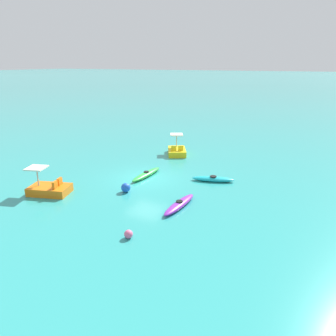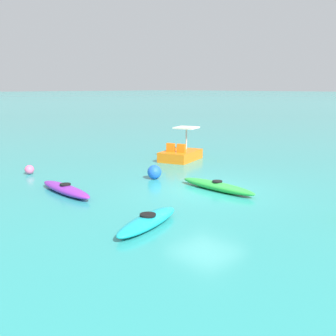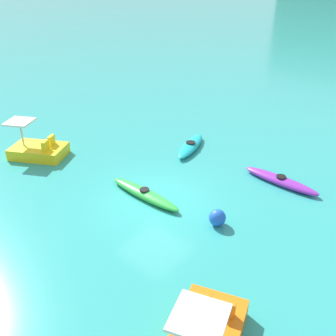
{
  "view_description": "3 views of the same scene",
  "coord_description": "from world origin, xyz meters",
  "px_view_note": "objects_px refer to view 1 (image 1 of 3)",
  "views": [
    {
      "loc": [
        18.08,
        10.83,
        7.73
      ],
      "look_at": [
        -1.14,
        1.14,
        0.59
      ],
      "focal_mm": 34.16,
      "sensor_mm": 36.0,
      "label": 1
    },
    {
      "loc": [
        -9.68,
        11.7,
        3.78
      ],
      "look_at": [
        1.16,
        0.88,
        0.78
      ],
      "focal_mm": 44.62,
      "sensor_mm": 36.0,
      "label": 2
    },
    {
      "loc": [
        8.14,
        -9.04,
        7.86
      ],
      "look_at": [
        -0.84,
        1.82,
        0.27
      ],
      "focal_mm": 40.69,
      "sensor_mm": 36.0,
      "label": 3
    }
  ],
  "objects_px": {
    "pedal_boat_yellow": "(177,151)",
    "buoy_pink": "(128,234)",
    "buoy_blue": "(126,188)",
    "kayak_cyan": "(213,179)",
    "kayak_purple": "(179,204)",
    "pedal_boat_orange": "(49,188)",
    "kayak_green": "(146,174)"
  },
  "relations": [
    {
      "from": "buoy_pink",
      "to": "buoy_blue",
      "type": "relative_size",
      "value": 0.7
    },
    {
      "from": "pedal_boat_yellow",
      "to": "buoy_pink",
      "type": "height_order",
      "value": "pedal_boat_yellow"
    },
    {
      "from": "pedal_boat_yellow",
      "to": "buoy_blue",
      "type": "relative_size",
      "value": 4.84
    },
    {
      "from": "pedal_boat_orange",
      "to": "buoy_pink",
      "type": "distance_m",
      "value": 7.63
    },
    {
      "from": "pedal_boat_yellow",
      "to": "buoy_pink",
      "type": "relative_size",
      "value": 6.94
    },
    {
      "from": "kayak_purple",
      "to": "buoy_blue",
      "type": "bearing_deg",
      "value": -96.98
    },
    {
      "from": "kayak_green",
      "to": "kayak_purple",
      "type": "bearing_deg",
      "value": 50.02
    },
    {
      "from": "pedal_boat_orange",
      "to": "buoy_pink",
      "type": "bearing_deg",
      "value": 72.94
    },
    {
      "from": "pedal_boat_yellow",
      "to": "buoy_pink",
      "type": "distance_m",
      "value": 14.38
    },
    {
      "from": "kayak_cyan",
      "to": "buoy_pink",
      "type": "bearing_deg",
      "value": -6.63
    },
    {
      "from": "kayak_purple",
      "to": "pedal_boat_orange",
      "type": "height_order",
      "value": "pedal_boat_orange"
    },
    {
      "from": "kayak_purple",
      "to": "buoy_pink",
      "type": "relative_size",
      "value": 8.03
    },
    {
      "from": "kayak_cyan",
      "to": "pedal_boat_yellow",
      "type": "bearing_deg",
      "value": -134.28
    },
    {
      "from": "kayak_purple",
      "to": "buoy_pink",
      "type": "height_order",
      "value": "buoy_pink"
    },
    {
      "from": "kayak_cyan",
      "to": "pedal_boat_yellow",
      "type": "distance_m",
      "value": 7.09
    },
    {
      "from": "kayak_purple",
      "to": "pedal_boat_yellow",
      "type": "relative_size",
      "value": 1.16
    },
    {
      "from": "kayak_cyan",
      "to": "pedal_boat_orange",
      "type": "bearing_deg",
      "value": -51.51
    },
    {
      "from": "kayak_cyan",
      "to": "buoy_pink",
      "type": "distance_m",
      "value": 8.91
    },
    {
      "from": "buoy_blue",
      "to": "kayak_green",
      "type": "bearing_deg",
      "value": -174.21
    },
    {
      "from": "kayak_green",
      "to": "buoy_blue",
      "type": "height_order",
      "value": "buoy_blue"
    },
    {
      "from": "kayak_cyan",
      "to": "kayak_green",
      "type": "distance_m",
      "value": 4.72
    },
    {
      "from": "kayak_cyan",
      "to": "pedal_boat_orange",
      "type": "xyz_separation_m",
      "value": [
        6.62,
        -8.32,
        0.17
      ]
    },
    {
      "from": "kayak_green",
      "to": "buoy_blue",
      "type": "xyz_separation_m",
      "value": [
        3.06,
        0.31,
        0.13
      ]
    },
    {
      "from": "buoy_blue",
      "to": "pedal_boat_yellow",
      "type": "bearing_deg",
      "value": -174.91
    },
    {
      "from": "kayak_cyan",
      "to": "kayak_purple",
      "type": "distance_m",
      "value": 4.77
    },
    {
      "from": "kayak_purple",
      "to": "pedal_boat_orange",
      "type": "xyz_separation_m",
      "value": [
        1.86,
        -7.99,
        0.17
      ]
    },
    {
      "from": "pedal_boat_orange",
      "to": "buoy_pink",
      "type": "height_order",
      "value": "pedal_boat_orange"
    },
    {
      "from": "pedal_boat_yellow",
      "to": "buoy_blue",
      "type": "bearing_deg",
      "value": 5.09
    },
    {
      "from": "kayak_cyan",
      "to": "pedal_boat_orange",
      "type": "relative_size",
      "value": 1.08
    },
    {
      "from": "pedal_boat_yellow",
      "to": "pedal_boat_orange",
      "type": "bearing_deg",
      "value": -15.69
    },
    {
      "from": "pedal_boat_yellow",
      "to": "pedal_boat_orange",
      "type": "distance_m",
      "value": 12.01
    },
    {
      "from": "pedal_boat_orange",
      "to": "kayak_green",
      "type": "bearing_deg",
      "value": 145.17
    }
  ]
}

